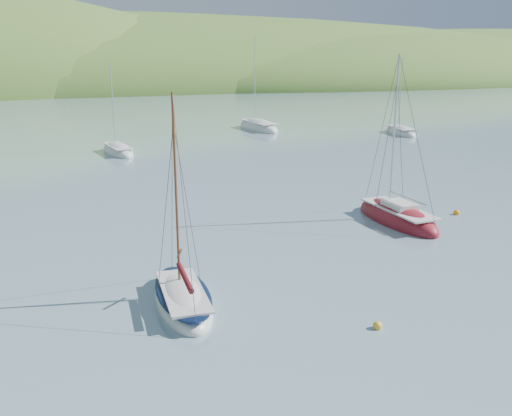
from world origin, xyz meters
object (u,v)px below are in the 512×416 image
object	(u,v)px
sloop_red	(397,218)
distant_sloop_a	(118,152)
distant_sloop_b	(258,128)
daysailer_white	(183,300)
distant_sloop_d	(401,133)

from	to	relation	value
sloop_red	distant_sloop_a	xyz separation A→B (m)	(-14.15, 31.58, -0.04)
sloop_red	distant_sloop_b	bearing A→B (deg)	79.56
sloop_red	distant_sloop_b	world-z (taller)	distant_sloop_b
daysailer_white	distant_sloop_d	xyz separation A→B (m)	(38.38, 41.31, -0.04)
sloop_red	distant_sloop_a	size ratio (longest dim) A/B	1.10
distant_sloop_a	distant_sloop_d	distance (m)	36.77
distant_sloop_b	daysailer_white	bearing A→B (deg)	-119.78
daysailer_white	distant_sloop_d	world-z (taller)	distant_sloop_d
distant_sloop_a	distant_sloop_d	bearing A→B (deg)	-5.92
distant_sloop_b	distant_sloop_d	size ratio (longest dim) A/B	1.28
distant_sloop_b	distant_sloop_d	bearing A→B (deg)	-39.18
distant_sloop_a	distant_sloop_d	size ratio (longest dim) A/B	0.97
daysailer_white	distant_sloop_a	size ratio (longest dim) A/B	0.94
distant_sloop_a	distant_sloop_d	xyz separation A→B (m)	(36.70, 2.21, 0.00)
sloop_red	distant_sloop_a	world-z (taller)	sloop_red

